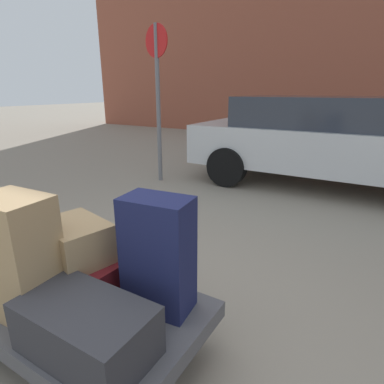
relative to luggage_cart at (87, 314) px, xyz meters
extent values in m
plane|color=gray|center=(0.00, 0.00, -0.27)|extent=(60.00, 60.00, 0.00)
cube|color=#4C4C51|center=(0.00, 0.00, 0.02)|extent=(1.37, 0.87, 0.10)
cylinder|color=black|center=(0.47, 0.30, -0.15)|extent=(0.24, 0.06, 0.24)
cylinder|color=black|center=(-0.47, 0.30, -0.15)|extent=(0.24, 0.06, 0.24)
cube|color=maroon|center=(-0.15, 0.10, 0.17)|extent=(0.58, 0.42, 0.20)
cube|color=#2D2D33|center=(0.29, -0.23, 0.20)|extent=(0.64, 0.37, 0.26)
cube|color=#191E47|center=(0.38, 0.21, 0.40)|extent=(0.39, 0.27, 0.65)
cube|color=#9E7F56|center=(-0.22, -0.20, 0.41)|extent=(0.39, 0.30, 0.68)
cube|color=#9E7F56|center=(-0.15, 0.10, 0.39)|extent=(0.48, 0.40, 0.24)
cube|color=silver|center=(0.61, 4.50, 0.37)|extent=(4.33, 1.87, 0.64)
cube|color=#2D333D|center=(0.36, 4.50, 0.92)|extent=(2.43, 1.62, 0.46)
cylinder|color=black|center=(-0.82, 5.33, 0.05)|extent=(0.64, 0.23, 0.64)
cylinder|color=black|center=(-0.79, 3.63, 0.05)|extent=(0.64, 0.23, 0.64)
cylinder|color=slate|center=(-1.94, 3.35, 0.98)|extent=(0.07, 0.07, 2.50)
cylinder|color=red|center=(-1.94, 3.35, 1.97)|extent=(0.49, 0.12, 0.50)
camera|label=1|loc=(1.33, -1.01, 1.25)|focal=29.79mm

